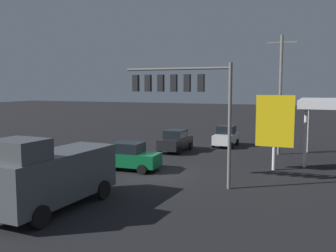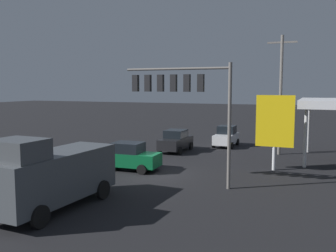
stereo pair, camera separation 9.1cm
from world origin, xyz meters
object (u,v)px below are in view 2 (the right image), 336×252
Objects in this scene: utility_pole at (281,92)px; delivery_truck at (52,174)px; sedan_far at (176,141)px; price_sign at (275,122)px; hatchback_crossing at (226,137)px; sedan_waiting at (128,156)px; traffic_signal_assembly at (182,91)px.

utility_pole reaches higher than delivery_truck.
delivery_truck is at bearing 1.65° from sedan_far.
sedan_far is 17.03m from delivery_truck.
utility_pole is 20.99m from delivery_truck.
price_sign is 10.78m from hatchback_crossing.
sedan_far is 0.64× the size of delivery_truck.
sedan_far is 8.26m from sedan_waiting.
delivery_truck is at bearing 55.48° from price_sign.
hatchback_crossing is (-3.48, -4.49, -0.00)m from sedan_far.
traffic_signal_assembly is at bearing 151.94° from delivery_truck.
traffic_signal_assembly is 8.67m from delivery_truck.
traffic_signal_assembly is at bearing 51.61° from price_sign.
traffic_signal_assembly is 1.37× the size of price_sign.
traffic_signal_assembly is 12.07m from sedan_far.
price_sign is 10.30m from sedan_far.
price_sign is (-4.62, -5.84, -2.16)m from traffic_signal_assembly.
sedan_far is at bearing -26.50° from price_sign.
traffic_signal_assembly is 7.75m from price_sign.
hatchback_crossing is at bearing 174.49° from delivery_truck.
price_sign is 15.30m from delivery_truck.
utility_pole is at bearing -87.26° from price_sign.
sedan_far is 1.16× the size of hatchback_crossing.
hatchback_crossing is at bearing -26.36° from utility_pole.
price_sign reaches higher than sedan_far.
hatchback_crossing is 13.31m from sedan_waiting.
sedan_waiting is at bearing -16.05° from hatchback_crossing.
sedan_waiting is at bearing -23.56° from traffic_signal_assembly.
utility_pole reaches higher than price_sign.
utility_pole reaches higher than hatchback_crossing.
price_sign is 1.35× the size of hatchback_crossing.
traffic_signal_assembly is 1.02× the size of delivery_truck.
sedan_waiting is (3.84, 12.75, 0.00)m from hatchback_crossing.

